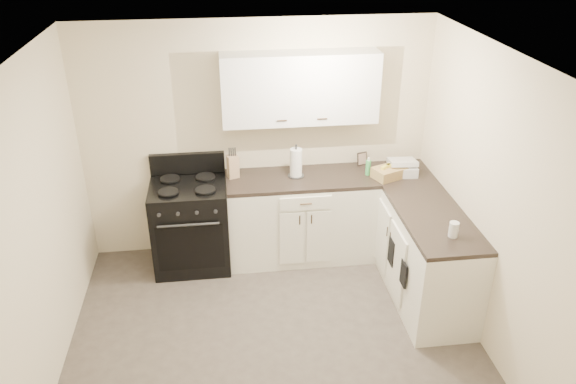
{
  "coord_description": "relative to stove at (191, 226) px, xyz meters",
  "views": [
    {
      "loc": [
        -0.37,
        -3.65,
        3.46
      ],
      "look_at": [
        0.2,
        0.85,
        1.12
      ],
      "focal_mm": 35.0,
      "sensor_mm": 36.0,
      "label": 1
    }
  ],
  "objects": [
    {
      "name": "glass_jar",
      "position": [
        2.27,
        -1.28,
        0.55
      ],
      "size": [
        0.09,
        0.09,
        0.14
      ],
      "primitive_type": "cylinder",
      "rotation": [
        0.0,
        0.0,
        -0.19
      ],
      "color": "silver",
      "rests_on": "countertop_right"
    },
    {
      "name": "knife_block",
      "position": [
        0.47,
        0.12,
        0.6
      ],
      "size": [
        0.13,
        0.12,
        0.24
      ],
      "primitive_type": "cube",
      "rotation": [
        0.0,
        0.0,
        0.29
      ],
      "color": "tan",
      "rests_on": "countertop_back"
    },
    {
      "name": "wicker_basket",
      "position": [
        2.06,
        -0.09,
        0.53
      ],
      "size": [
        0.38,
        0.33,
        0.11
      ],
      "primitive_type": "cube",
      "rotation": [
        0.0,
        0.0,
        0.41
      ],
      "color": "tan",
      "rests_on": "countertop_right"
    },
    {
      "name": "base_cabinets_back",
      "position": [
        1.16,
        0.02,
        -0.01
      ],
      "size": [
        1.55,
        0.6,
        0.9
      ],
      "primitive_type": "cube",
      "color": "white",
      "rests_on": "floor"
    },
    {
      "name": "base_cabinets_right",
      "position": [
        2.24,
        -0.63,
        -0.01
      ],
      "size": [
        0.6,
        1.9,
        0.9
      ],
      "primitive_type": "cube",
      "color": "white",
      "rests_on": "floor"
    },
    {
      "name": "upper_cabinets",
      "position": [
        1.16,
        0.18,
        1.38
      ],
      "size": [
        1.55,
        0.3,
        0.7
      ],
      "primitive_type": "cube",
      "color": "silver",
      "rests_on": "wall_back"
    },
    {
      "name": "wall_back",
      "position": [
        0.74,
        0.32,
        0.79
      ],
      "size": [
        3.6,
        0.0,
        3.6
      ],
      "primitive_type": "plane",
      "rotation": [
        1.57,
        0.0,
        0.0
      ],
      "color": "beige",
      "rests_on": "ground"
    },
    {
      "name": "wall_left",
      "position": [
        -1.06,
        -1.48,
        0.79
      ],
      "size": [
        0.0,
        3.6,
        3.6
      ],
      "primitive_type": "plane",
      "rotation": [
        1.57,
        0.0,
        1.57
      ],
      "color": "beige",
      "rests_on": "ground"
    },
    {
      "name": "countertop_grill",
      "position": [
        2.22,
        -0.02,
        0.53
      ],
      "size": [
        0.29,
        0.28,
        0.1
      ],
      "primitive_type": "cube",
      "rotation": [
        0.0,
        0.0,
        -0.07
      ],
      "color": "silver",
      "rests_on": "countertop_right"
    },
    {
      "name": "stove",
      "position": [
        0.0,
        0.0,
        0.0
      ],
      "size": [
        0.77,
        0.66,
        0.93
      ],
      "primitive_type": "cube",
      "color": "black",
      "rests_on": "floor"
    },
    {
      "name": "oven_mitt_far",
      "position": [
        1.92,
        -0.8,
        0.04
      ],
      "size": [
        0.02,
        0.15,
        0.26
      ],
      "primitive_type": "cube",
      "color": "black",
      "rests_on": "base_cabinets_right"
    },
    {
      "name": "wall_right",
      "position": [
        2.54,
        -1.48,
        0.79
      ],
      "size": [
        0.0,
        3.6,
        3.6
      ],
      "primitive_type": "plane",
      "rotation": [
        1.57,
        0.0,
        -1.57
      ],
      "color": "beige",
      "rests_on": "ground"
    },
    {
      "name": "picture_frame",
      "position": [
        1.86,
        0.25,
        0.55
      ],
      "size": [
        0.12,
        0.07,
        0.14
      ],
      "primitive_type": "cube",
      "rotation": [
        -0.14,
        0.0,
        0.31
      ],
      "color": "black",
      "rests_on": "countertop_back"
    },
    {
      "name": "floor",
      "position": [
        0.74,
        -1.48,
        -0.46
      ],
      "size": [
        3.6,
        3.6,
        0.0
      ],
      "primitive_type": "plane",
      "color": "#473F38",
      "rests_on": "ground"
    },
    {
      "name": "soap_bottle",
      "position": [
        1.86,
        -0.0,
        0.56
      ],
      "size": [
        0.06,
        0.06,
        0.16
      ],
      "primitive_type": "cylinder",
      "rotation": [
        0.0,
        0.0,
        0.04
      ],
      "color": "#45B455",
      "rests_on": "countertop_back"
    },
    {
      "name": "oven_mitt_near",
      "position": [
        1.92,
        -1.17,
        0.05
      ],
      "size": [
        0.02,
        0.14,
        0.24
      ],
      "primitive_type": "cube",
      "color": "black",
      "rests_on": "base_cabinets_right"
    },
    {
      "name": "paper_towel",
      "position": [
        1.11,
        0.06,
        0.63
      ],
      "size": [
        0.14,
        0.14,
        0.3
      ],
      "primitive_type": "cylinder",
      "rotation": [
        0.0,
        0.0,
        0.17
      ],
      "color": "white",
      "rests_on": "countertop_back"
    },
    {
      "name": "countertop_right",
      "position": [
        2.24,
        -0.63,
        0.46
      ],
      "size": [
        0.6,
        1.9,
        0.04
      ],
      "primitive_type": "cube",
      "color": "black",
      "rests_on": "base_cabinets_right"
    },
    {
      "name": "countertop_back",
      "position": [
        1.16,
        0.02,
        0.46
      ],
      "size": [
        1.55,
        0.6,
        0.04
      ],
      "primitive_type": "cube",
      "color": "black",
      "rests_on": "base_cabinets_back"
    },
    {
      "name": "ceiling",
      "position": [
        0.74,
        -1.48,
        2.04
      ],
      "size": [
        3.6,
        3.6,
        0.0
      ],
      "primitive_type": "plane",
      "color": "white",
      "rests_on": "wall_back"
    }
  ]
}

